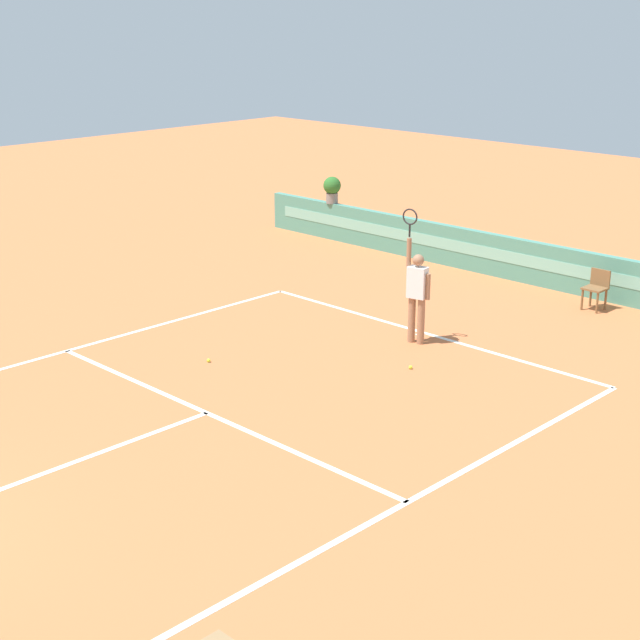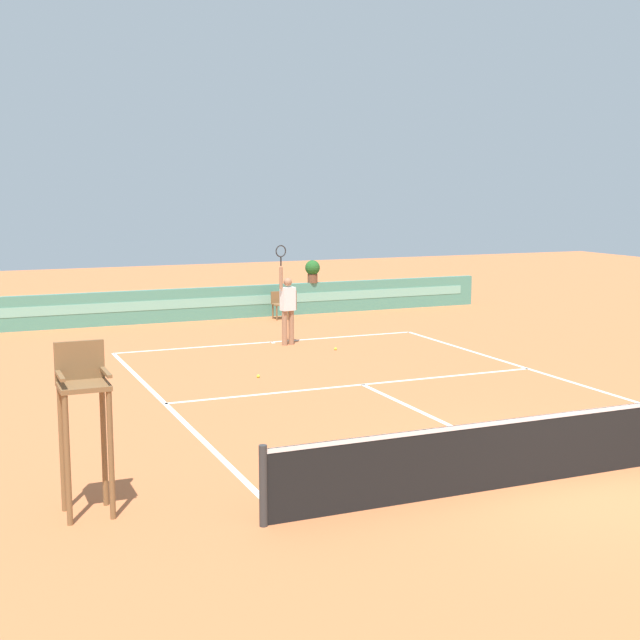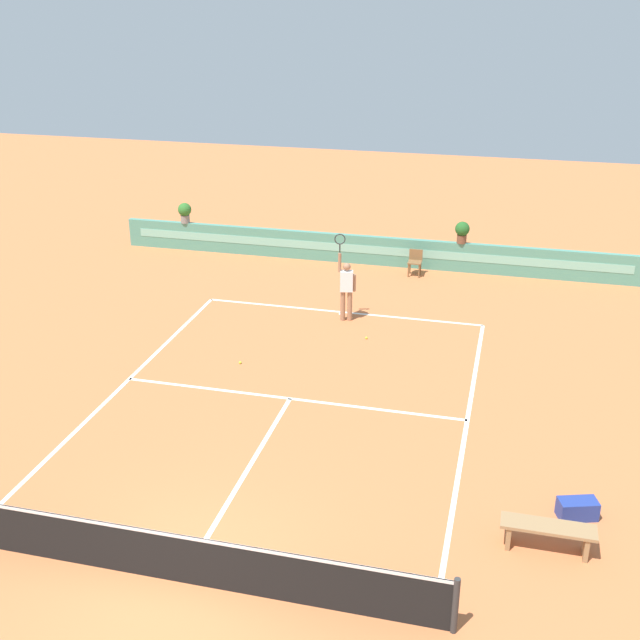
{
  "view_description": "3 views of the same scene",
  "coord_description": "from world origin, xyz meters",
  "px_view_note": "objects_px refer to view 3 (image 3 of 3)",
  "views": [
    {
      "loc": [
        11.11,
        -2.39,
        6.18
      ],
      "look_at": [
        0.1,
        8.87,
        1.0
      ],
      "focal_mm": 54.13,
      "sensor_mm": 36.0,
      "label": 1
    },
    {
      "loc": [
        -7.69,
        -9.42,
        3.99
      ],
      "look_at": [
        0.1,
        8.87,
        1.0
      ],
      "focal_mm": 49.08,
      "sensor_mm": 36.0,
      "label": 2
    },
    {
      "loc": [
        4.73,
        -9.44,
        9.01
      ],
      "look_at": [
        0.1,
        8.87,
        1.0
      ],
      "focal_mm": 44.92,
      "sensor_mm": 36.0,
      "label": 3
    }
  ],
  "objects_px": {
    "ball_kid_chair": "(415,261)",
    "bench_courtside": "(548,532)",
    "tennis_ball_near_baseline": "(366,338)",
    "potted_plant_right": "(462,231)",
    "tennis_player": "(346,286)",
    "tennis_ball_mid_court": "(240,362)",
    "potted_plant_far_left": "(185,211)",
    "gear_bag": "(577,509)"
  },
  "relations": [
    {
      "from": "ball_kid_chair",
      "to": "bench_courtside",
      "type": "relative_size",
      "value": 0.53
    },
    {
      "from": "bench_courtside",
      "to": "tennis_player",
      "type": "height_order",
      "value": "tennis_player"
    },
    {
      "from": "tennis_player",
      "to": "potted_plant_far_left",
      "type": "relative_size",
      "value": 3.57
    },
    {
      "from": "gear_bag",
      "to": "tennis_player",
      "type": "xyz_separation_m",
      "value": [
        -6.07,
        7.96,
        0.87
      ]
    },
    {
      "from": "ball_kid_chair",
      "to": "bench_courtside",
      "type": "height_order",
      "value": "ball_kid_chair"
    },
    {
      "from": "tennis_player",
      "to": "gear_bag",
      "type": "bearing_deg",
      "value": -52.69
    },
    {
      "from": "bench_courtside",
      "to": "tennis_player",
      "type": "distance_m",
      "value": 10.61
    },
    {
      "from": "ball_kid_chair",
      "to": "gear_bag",
      "type": "height_order",
      "value": "ball_kid_chair"
    },
    {
      "from": "tennis_ball_near_baseline",
      "to": "potted_plant_right",
      "type": "distance_m",
      "value": 6.67
    },
    {
      "from": "ball_kid_chair",
      "to": "tennis_ball_near_baseline",
      "type": "relative_size",
      "value": 12.5
    },
    {
      "from": "tennis_player",
      "to": "tennis_ball_near_baseline",
      "type": "relative_size",
      "value": 38.01
    },
    {
      "from": "tennis_ball_near_baseline",
      "to": "potted_plant_far_left",
      "type": "xyz_separation_m",
      "value": [
        -7.88,
        6.22,
        1.38
      ]
    },
    {
      "from": "ball_kid_chair",
      "to": "gear_bag",
      "type": "distance_m",
      "value": 13.16
    },
    {
      "from": "ball_kid_chair",
      "to": "tennis_player",
      "type": "bearing_deg",
      "value": -107.71
    },
    {
      "from": "gear_bag",
      "to": "tennis_ball_mid_court",
      "type": "bearing_deg",
      "value": 150.8
    },
    {
      "from": "tennis_ball_near_baseline",
      "to": "potted_plant_right",
      "type": "bearing_deg",
      "value": 72.45
    },
    {
      "from": "tennis_player",
      "to": "tennis_ball_mid_court",
      "type": "relative_size",
      "value": 38.01
    },
    {
      "from": "tennis_ball_mid_court",
      "to": "bench_courtside",
      "type": "bearing_deg",
      "value": -36.6
    },
    {
      "from": "tennis_ball_near_baseline",
      "to": "potted_plant_far_left",
      "type": "bearing_deg",
      "value": 141.71
    },
    {
      "from": "tennis_ball_mid_court",
      "to": "potted_plant_far_left",
      "type": "xyz_separation_m",
      "value": [
        -5.05,
        8.51,
        1.38
      ]
    },
    {
      "from": "gear_bag",
      "to": "ball_kid_chair",
      "type": "bearing_deg",
      "value": 110.88
    },
    {
      "from": "ball_kid_chair",
      "to": "gear_bag",
      "type": "relative_size",
      "value": 1.21
    },
    {
      "from": "potted_plant_far_left",
      "to": "bench_courtside",
      "type": "bearing_deg",
      "value": -48.28
    },
    {
      "from": "tennis_player",
      "to": "tennis_ball_near_baseline",
      "type": "xyz_separation_m",
      "value": [
        0.83,
        -1.16,
        -1.02
      ]
    },
    {
      "from": "tennis_ball_near_baseline",
      "to": "tennis_ball_mid_court",
      "type": "relative_size",
      "value": 1.0
    },
    {
      "from": "tennis_ball_near_baseline",
      "to": "potted_plant_right",
      "type": "xyz_separation_m",
      "value": [
        1.97,
        6.22,
        1.38
      ]
    },
    {
      "from": "gear_bag",
      "to": "potted_plant_right",
      "type": "height_order",
      "value": "potted_plant_right"
    },
    {
      "from": "tennis_ball_mid_court",
      "to": "ball_kid_chair",
      "type": "bearing_deg",
      "value": 66.5
    },
    {
      "from": "bench_courtside",
      "to": "potted_plant_right",
      "type": "distance_m",
      "value": 14.4
    },
    {
      "from": "tennis_ball_near_baseline",
      "to": "potted_plant_far_left",
      "type": "height_order",
      "value": "potted_plant_far_left"
    },
    {
      "from": "bench_courtside",
      "to": "gear_bag",
      "type": "height_order",
      "value": "bench_courtside"
    },
    {
      "from": "tennis_ball_mid_court",
      "to": "potted_plant_far_left",
      "type": "distance_m",
      "value": 9.99
    },
    {
      "from": "ball_kid_chair",
      "to": "tennis_ball_mid_court",
      "type": "distance_m",
      "value": 8.5
    },
    {
      "from": "tennis_ball_mid_court",
      "to": "potted_plant_far_left",
      "type": "relative_size",
      "value": 0.09
    },
    {
      "from": "ball_kid_chair",
      "to": "tennis_player",
      "type": "xyz_separation_m",
      "value": [
        -1.38,
        -4.33,
        0.57
      ]
    },
    {
      "from": "tennis_player",
      "to": "tennis_ball_mid_court",
      "type": "xyz_separation_m",
      "value": [
        -2.0,
        -3.45,
        -1.02
      ]
    },
    {
      "from": "tennis_ball_mid_court",
      "to": "potted_plant_right",
      "type": "distance_m",
      "value": 9.87
    },
    {
      "from": "tennis_ball_mid_court",
      "to": "potted_plant_right",
      "type": "bearing_deg",
      "value": 60.58
    },
    {
      "from": "tennis_ball_mid_court",
      "to": "potted_plant_right",
      "type": "relative_size",
      "value": 0.09
    },
    {
      "from": "tennis_ball_near_baseline",
      "to": "potted_plant_right",
      "type": "height_order",
      "value": "potted_plant_right"
    },
    {
      "from": "tennis_player",
      "to": "potted_plant_far_left",
      "type": "distance_m",
      "value": 8.69
    },
    {
      "from": "gear_bag",
      "to": "bench_courtside",
      "type": "bearing_deg",
      "value": -117.18
    }
  ]
}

